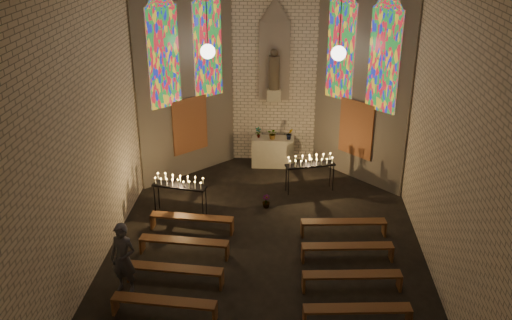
# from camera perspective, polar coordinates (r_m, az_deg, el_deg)

# --- Properties ---
(floor) EXTENTS (12.00, 12.00, 0.00)m
(floor) POSITION_cam_1_polar(r_m,az_deg,el_deg) (14.66, 0.94, -9.29)
(floor) COLOR black
(floor) RESTS_ON ground
(room) EXTENTS (8.22, 12.43, 7.00)m
(room) POSITION_cam_1_polar(r_m,az_deg,el_deg) (16.24, 1.58, 8.46)
(room) COLOR beige
(room) RESTS_ON ground
(altar) EXTENTS (1.40, 0.60, 1.00)m
(altar) POSITION_cam_1_polar(r_m,az_deg,el_deg) (19.26, 1.69, 0.83)
(altar) COLOR beige
(altar) RESTS_ON ground
(flower_vase_left) EXTENTS (0.20, 0.14, 0.37)m
(flower_vase_left) POSITION_cam_1_polar(r_m,az_deg,el_deg) (19.02, 0.24, 2.78)
(flower_vase_left) COLOR #4C723F
(flower_vase_left) RESTS_ON altar
(flower_vase_center) EXTENTS (0.43, 0.40, 0.38)m
(flower_vase_center) POSITION_cam_1_polar(r_m,az_deg,el_deg) (18.91, 1.70, 2.64)
(flower_vase_center) COLOR #4C723F
(flower_vase_center) RESTS_ON altar
(flower_vase_right) EXTENTS (0.25, 0.22, 0.38)m
(flower_vase_right) POSITION_cam_1_polar(r_m,az_deg,el_deg) (18.91, 3.38, 2.62)
(flower_vase_right) COLOR #4C723F
(flower_vase_right) RESTS_ON altar
(aisle_flower_pot) EXTENTS (0.22, 0.22, 0.39)m
(aisle_flower_pot) POSITION_cam_1_polar(r_m,az_deg,el_deg) (16.67, 1.01, -4.16)
(aisle_flower_pot) COLOR #4C723F
(aisle_flower_pot) RESTS_ON ground
(votive_stand_left) EXTENTS (1.58, 0.65, 1.13)m
(votive_stand_left) POSITION_cam_1_polar(r_m,az_deg,el_deg) (16.11, -7.68, -2.32)
(votive_stand_left) COLOR black
(votive_stand_left) RESTS_ON ground
(votive_stand_right) EXTENTS (1.56, 0.76, 1.12)m
(votive_stand_right) POSITION_cam_1_polar(r_m,az_deg,el_deg) (17.38, 5.45, -0.24)
(votive_stand_right) COLOR black
(votive_stand_right) RESTS_ON ground
(pew_left_0) EXTENTS (2.27, 0.50, 0.43)m
(pew_left_0) POSITION_cam_1_polar(r_m,az_deg,el_deg) (15.54, -6.44, -5.87)
(pew_left_0) COLOR brown
(pew_left_0) RESTS_ON ground
(pew_right_0) EXTENTS (2.27, 0.50, 0.43)m
(pew_right_0) POSITION_cam_1_polar(r_m,az_deg,el_deg) (15.40, 8.75, -6.30)
(pew_right_0) COLOR brown
(pew_right_0) RESTS_ON ground
(pew_left_1) EXTENTS (2.27, 0.50, 0.43)m
(pew_left_1) POSITION_cam_1_polar(r_m,az_deg,el_deg) (14.53, -7.22, -8.20)
(pew_left_1) COLOR brown
(pew_left_1) RESTS_ON ground
(pew_right_1) EXTENTS (2.27, 0.50, 0.43)m
(pew_right_1) POSITION_cam_1_polar(r_m,az_deg,el_deg) (14.38, 9.13, -8.68)
(pew_right_1) COLOR brown
(pew_right_1) RESTS_ON ground
(pew_left_2) EXTENTS (2.27, 0.50, 0.43)m
(pew_left_2) POSITION_cam_1_polar(r_m,az_deg,el_deg) (13.54, -8.12, -10.87)
(pew_left_2) COLOR brown
(pew_left_2) RESTS_ON ground
(pew_right_2) EXTENTS (2.27, 0.50, 0.43)m
(pew_right_2) POSITION_cam_1_polar(r_m,az_deg,el_deg) (13.39, 9.58, -11.43)
(pew_right_2) COLOR brown
(pew_right_2) RESTS_ON ground
(pew_left_3) EXTENTS (2.27, 0.50, 0.43)m
(pew_left_3) POSITION_cam_1_polar(r_m,az_deg,el_deg) (12.60, -9.19, -13.94)
(pew_left_3) COLOR brown
(pew_left_3) RESTS_ON ground
(pew_right_3) EXTENTS (2.27, 0.50, 0.43)m
(pew_right_3) POSITION_cam_1_polar(r_m,az_deg,el_deg) (12.43, 10.10, -14.61)
(pew_right_3) COLOR brown
(pew_right_3) RESTS_ON ground
(visitor) EXTENTS (0.71, 0.55, 1.72)m
(visitor) POSITION_cam_1_polar(r_m,az_deg,el_deg) (13.23, -13.12, -9.58)
(visitor) COLOR #464650
(visitor) RESTS_ON ground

